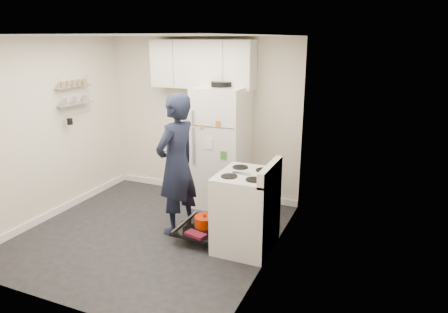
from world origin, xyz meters
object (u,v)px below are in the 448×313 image
at_px(person, 177,165).
at_px(refrigerator, 222,147).
at_px(open_oven_door, 203,225).
at_px(electric_range, 245,211).

bearing_deg(person, refrigerator, -178.69).
relative_size(open_oven_door, refrigerator, 0.38).
xyz_separation_m(electric_range, open_oven_door, (-0.57, 0.00, -0.29)).
relative_size(open_oven_door, person, 0.39).
distance_m(refrigerator, person, 1.05).
distance_m(electric_range, open_oven_door, 0.64).
bearing_deg(open_oven_door, refrigerator, 100.59).
bearing_deg(electric_range, refrigerator, 125.29).
distance_m(open_oven_door, person, 0.84).
bearing_deg(refrigerator, person, -100.19).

